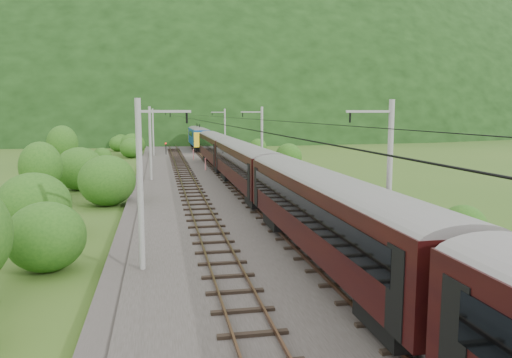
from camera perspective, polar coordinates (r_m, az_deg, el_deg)
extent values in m
plane|color=#2C4E18|center=(25.20, 1.66, -10.06)|extent=(600.00, 600.00, 0.00)
cube|color=#38332D|center=(34.66, -1.99, -4.89)|extent=(14.00, 220.00, 0.30)
cube|color=brown|center=(34.24, -7.17, -4.51)|extent=(0.08, 220.00, 0.15)
cube|color=brown|center=(34.37, -4.77, -4.43)|extent=(0.08, 220.00, 0.15)
cube|color=black|center=(34.33, -5.96, -4.69)|extent=(2.40, 220.00, 0.12)
cube|color=brown|center=(34.88, 0.75, -4.22)|extent=(0.08, 220.00, 0.15)
cube|color=brown|center=(35.20, 3.04, -4.12)|extent=(0.08, 220.00, 0.15)
cube|color=black|center=(35.06, 1.90, -4.39)|extent=(2.40, 220.00, 0.12)
cylinder|color=gray|center=(23.67, -13.10, -0.72)|extent=(0.28, 0.28, 8.00)
cube|color=gray|center=(23.42, -10.40, 7.61)|extent=(2.40, 0.12, 0.12)
cylinder|color=black|center=(23.45, -7.92, 6.93)|extent=(0.10, 0.10, 0.50)
cylinder|color=gray|center=(55.52, -11.98, 3.99)|extent=(0.28, 0.28, 8.00)
cube|color=gray|center=(55.42, -10.83, 7.53)|extent=(2.40, 0.12, 0.12)
cylinder|color=black|center=(55.43, -9.78, 7.25)|extent=(0.10, 0.10, 0.50)
cylinder|color=gray|center=(87.49, -11.68, 5.26)|extent=(0.28, 0.28, 8.00)
cube|color=gray|center=(87.42, -10.95, 7.51)|extent=(2.40, 0.12, 0.12)
cylinder|color=black|center=(87.43, -10.28, 7.33)|extent=(0.10, 0.10, 0.50)
cylinder|color=gray|center=(119.47, -11.54, 5.85)|extent=(0.28, 0.28, 8.00)
cube|color=gray|center=(119.42, -11.00, 7.50)|extent=(2.40, 0.12, 0.12)
cylinder|color=black|center=(119.42, -10.52, 7.37)|extent=(0.10, 0.10, 0.50)
cylinder|color=gray|center=(151.46, -11.46, 6.20)|extent=(0.28, 0.28, 8.00)
cube|color=gray|center=(151.42, -11.03, 7.49)|extent=(2.40, 0.12, 0.12)
cylinder|color=black|center=(151.42, -10.65, 7.39)|extent=(0.10, 0.10, 0.50)
cylinder|color=gray|center=(26.31, 14.99, 0.04)|extent=(0.28, 0.28, 8.00)
cube|color=gray|center=(25.58, 12.82, 7.54)|extent=(2.40, 0.12, 0.12)
cylinder|color=black|center=(25.20, 10.70, 6.92)|extent=(0.10, 0.10, 0.50)
cylinder|color=gray|center=(56.70, 0.68, 4.23)|extent=(0.28, 0.28, 8.00)
cube|color=gray|center=(56.37, -0.52, 7.67)|extent=(2.40, 0.12, 0.12)
cylinder|color=black|center=(56.19, -1.53, 7.36)|extent=(0.10, 0.10, 0.50)
cylinder|color=gray|center=(88.23, -3.57, 5.42)|extent=(0.28, 0.28, 8.00)
cube|color=gray|center=(88.02, -4.37, 7.63)|extent=(2.40, 0.12, 0.12)
cylinder|color=black|center=(87.91, -5.02, 7.42)|extent=(0.10, 0.10, 0.50)
cylinder|color=gray|center=(120.02, -5.58, 5.98)|extent=(0.28, 0.28, 8.00)
cube|color=gray|center=(119.86, -6.18, 7.59)|extent=(2.40, 0.12, 0.12)
cylinder|color=black|center=(119.78, -6.65, 7.44)|extent=(0.10, 0.10, 0.50)
cylinder|color=gray|center=(151.89, -6.75, 6.30)|extent=(0.28, 0.28, 8.00)
cube|color=gray|center=(151.77, -7.22, 7.57)|extent=(2.40, 0.12, 0.12)
cylinder|color=black|center=(151.70, -7.60, 7.45)|extent=(0.10, 0.10, 0.50)
cylinder|color=black|center=(33.55, -6.12, 6.63)|extent=(0.03, 198.00, 0.03)
cylinder|color=black|center=(34.30, 1.95, 6.69)|extent=(0.03, 198.00, 0.03)
ellipsoid|color=black|center=(283.57, -10.03, 5.95)|extent=(504.00, 360.00, 244.00)
cube|color=black|center=(23.83, 8.06, -3.78)|extent=(2.90, 22.02, 3.00)
cylinder|color=slate|center=(23.60, 8.12, -0.56)|extent=(2.90, 21.91, 2.90)
cube|color=black|center=(23.32, 4.66, -3.08)|extent=(0.05, 19.38, 1.15)
cube|color=black|center=(24.28, 11.37, -2.78)|extent=(0.05, 19.38, 1.15)
cube|color=black|center=(17.59, 16.45, -14.86)|extent=(2.20, 3.20, 0.90)
cube|color=black|center=(31.45, 3.40, -4.57)|extent=(2.20, 3.20, 0.90)
cube|color=black|center=(45.57, -1.26, 1.72)|extent=(2.90, 22.02, 3.00)
cylinder|color=slate|center=(45.45, -1.26, 3.42)|extent=(2.90, 21.91, 2.90)
cube|color=black|center=(45.31, -3.10, 2.14)|extent=(0.05, 19.38, 1.15)
cube|color=black|center=(45.80, 0.56, 2.21)|extent=(0.05, 19.38, 1.15)
cube|color=black|center=(38.33, 0.71, -2.34)|extent=(2.20, 3.20, 0.90)
cube|color=black|center=(53.35, -2.66, 0.47)|extent=(2.20, 3.20, 0.90)
cube|color=black|center=(67.88, -4.52, 3.64)|extent=(2.90, 22.02, 3.00)
cylinder|color=slate|center=(67.80, -4.53, 4.78)|extent=(2.90, 21.91, 2.90)
cube|color=black|center=(67.70, -5.76, 3.92)|extent=(0.05, 19.38, 1.15)
cube|color=black|center=(68.04, -3.29, 3.96)|extent=(0.05, 19.38, 1.15)
cube|color=black|center=(60.43, -3.66, 1.30)|extent=(2.20, 3.20, 0.90)
cube|color=black|center=(75.67, -5.17, 2.56)|extent=(2.20, 3.20, 0.90)
cube|color=navy|center=(99.31, -6.61, 4.86)|extent=(2.90, 18.02, 3.00)
cylinder|color=slate|center=(99.25, -6.63, 5.64)|extent=(2.90, 17.93, 2.90)
cube|color=black|center=(99.19, -7.47, 5.06)|extent=(0.05, 15.86, 1.15)
cube|color=black|center=(99.41, -5.77, 5.09)|extent=(0.05, 15.86, 1.15)
cube|color=black|center=(93.14, -6.29, 3.49)|extent=(2.20, 3.20, 0.90)
cube|color=black|center=(105.69, -6.87, 3.96)|extent=(2.20, 3.20, 0.90)
cube|color=yellow|center=(108.09, -6.98, 4.97)|extent=(2.96, 0.50, 2.70)
cube|color=yellow|center=(90.55, -6.17, 4.48)|extent=(2.96, 0.50, 2.70)
cube|color=black|center=(102.22, -6.77, 6.09)|extent=(0.08, 1.60, 0.90)
cylinder|color=red|center=(78.86, -7.16, 2.82)|extent=(0.18, 0.18, 1.68)
cylinder|color=red|center=(64.41, -5.79, 1.73)|extent=(0.17, 0.17, 1.57)
cylinder|color=black|center=(89.12, -10.25, 3.38)|extent=(0.13, 0.13, 1.91)
sphere|color=red|center=(89.05, -10.27, 4.02)|extent=(0.23, 0.23, 0.23)
ellipsoid|color=#204E14|center=(26.22, -22.87, -6.11)|extent=(3.78, 3.78, 3.40)
ellipsoid|color=#204E14|center=(33.42, -24.07, -2.76)|extent=(4.48, 4.48, 4.03)
ellipsoid|color=#204E14|center=(42.72, -16.66, -0.18)|extent=(4.66, 4.66, 4.19)
ellipsoid|color=#204E14|center=(52.18, -19.50, 1.11)|extent=(4.74, 4.74, 4.27)
ellipsoid|color=#204E14|center=(58.39, -16.73, 0.91)|extent=(2.58, 2.58, 2.32)
ellipsoid|color=#204E14|center=(68.14, -18.16, 1.78)|extent=(2.60, 2.60, 2.34)
ellipsoid|color=#204E14|center=(75.85, -17.19, 2.46)|extent=(2.86, 2.86, 2.58)
ellipsoid|color=#204E14|center=(86.87, -14.11, 3.44)|extent=(3.72, 3.72, 3.35)
ellipsoid|color=#204E14|center=(92.22, -13.91, 3.86)|extent=(4.38, 4.38, 3.94)
ellipsoid|color=#204E14|center=(102.08, -15.48, 3.91)|extent=(3.43, 3.43, 3.09)
ellipsoid|color=#204E14|center=(110.35, -15.17, 4.17)|extent=(3.39, 3.39, 3.05)
ellipsoid|color=#204E14|center=(118.25, -15.78, 4.50)|extent=(4.01, 4.01, 3.61)
cylinder|color=black|center=(47.09, -23.29, -0.63)|extent=(0.24, 0.24, 2.81)
ellipsoid|color=#204E14|center=(46.90, -23.39, 1.31)|extent=(3.61, 3.61, 4.34)
cylinder|color=black|center=(72.98, -21.18, 2.35)|extent=(0.24, 0.24, 3.21)
ellipsoid|color=#204E14|center=(72.85, -21.25, 3.79)|extent=(4.13, 4.13, 4.96)
ellipsoid|color=#204E14|center=(29.95, 22.59, -5.47)|extent=(2.61, 2.61, 2.35)
ellipsoid|color=#204E14|center=(45.79, 9.16, -0.96)|extent=(2.00, 2.00, 1.80)
ellipsoid|color=#204E14|center=(66.70, 3.73, 2.41)|extent=(3.58, 3.58, 3.22)
ellipsoid|color=#204E14|center=(88.25, 0.22, 3.54)|extent=(3.08, 3.08, 2.77)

